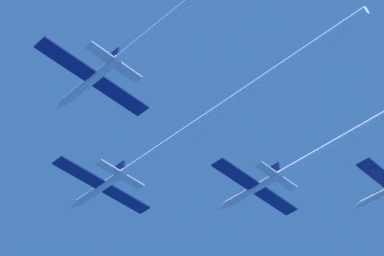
{
  "coord_description": "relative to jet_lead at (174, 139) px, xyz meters",
  "views": [
    {
      "loc": [
        -56.06,
        -75.63,
        -72.7
      ],
      "look_at": [
        -0.12,
        -20.59,
        -0.23
      ],
      "focal_mm": 64.95,
      "sensor_mm": 36.0,
      "label": 1
    }
  ],
  "objects": [
    {
      "name": "jet_lead",
      "position": [
        0.0,
        0.0,
        0.0
      ],
      "size": [
        19.35,
        61.74,
        3.21
      ],
      "color": "silver"
    },
    {
      "name": "jet_right_wing",
      "position": [
        18.49,
        -19.39,
        0.09
      ],
      "size": [
        19.35,
        64.93,
        3.21
      ],
      "color": "silver"
    },
    {
      "name": "jet_left_wing",
      "position": [
        -16.29,
        -15.86,
        1.22
      ],
      "size": [
        19.35,
        58.8,
        3.21
      ],
      "color": "silver"
    }
  ]
}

